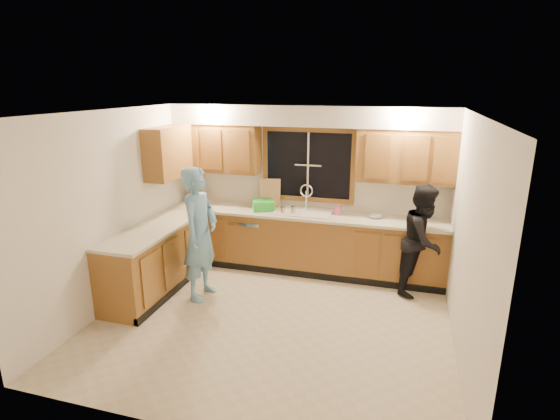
# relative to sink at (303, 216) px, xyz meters

# --- Properties ---
(floor) EXTENTS (4.20, 4.20, 0.00)m
(floor) POSITION_rel_sink_xyz_m (0.00, -1.60, -0.86)
(floor) COLOR beige
(floor) RESTS_ON ground
(ceiling) EXTENTS (4.20, 4.20, 0.00)m
(ceiling) POSITION_rel_sink_xyz_m (0.00, -1.60, 1.64)
(ceiling) COLOR silver
(wall_back) EXTENTS (4.20, 0.00, 4.20)m
(wall_back) POSITION_rel_sink_xyz_m (0.00, 0.30, 0.39)
(wall_back) COLOR silver
(wall_back) RESTS_ON ground
(wall_left) EXTENTS (0.00, 3.80, 3.80)m
(wall_left) POSITION_rel_sink_xyz_m (-2.10, -1.60, 0.39)
(wall_left) COLOR silver
(wall_left) RESTS_ON ground
(wall_right) EXTENTS (0.00, 3.80, 3.80)m
(wall_right) POSITION_rel_sink_xyz_m (2.10, -1.60, 0.39)
(wall_right) COLOR silver
(wall_right) RESTS_ON ground
(base_cabinets_back) EXTENTS (4.20, 0.60, 0.88)m
(base_cabinets_back) POSITION_rel_sink_xyz_m (0.00, -0.00, -0.42)
(base_cabinets_back) COLOR #905F29
(base_cabinets_back) RESTS_ON ground
(base_cabinets_left) EXTENTS (0.60, 1.90, 0.88)m
(base_cabinets_left) POSITION_rel_sink_xyz_m (-1.80, -1.25, -0.42)
(base_cabinets_left) COLOR #905F29
(base_cabinets_left) RESTS_ON ground
(countertop_back) EXTENTS (4.20, 0.63, 0.04)m
(countertop_back) POSITION_rel_sink_xyz_m (0.00, -0.02, 0.04)
(countertop_back) COLOR beige
(countertop_back) RESTS_ON base_cabinets_back
(countertop_left) EXTENTS (0.63, 1.90, 0.04)m
(countertop_left) POSITION_rel_sink_xyz_m (-1.79, -1.25, 0.04)
(countertop_left) COLOR beige
(countertop_left) RESTS_ON base_cabinets_left
(upper_cabinets_left) EXTENTS (1.35, 0.33, 0.75)m
(upper_cabinets_left) POSITION_rel_sink_xyz_m (-1.43, 0.13, 0.96)
(upper_cabinets_left) COLOR #905F29
(upper_cabinets_left) RESTS_ON wall_back
(upper_cabinets_right) EXTENTS (1.35, 0.33, 0.75)m
(upper_cabinets_right) POSITION_rel_sink_xyz_m (1.43, 0.13, 0.96)
(upper_cabinets_right) COLOR #905F29
(upper_cabinets_right) RESTS_ON wall_back
(upper_cabinets_return) EXTENTS (0.33, 0.90, 0.75)m
(upper_cabinets_return) POSITION_rel_sink_xyz_m (-1.94, -0.48, 0.96)
(upper_cabinets_return) COLOR #905F29
(upper_cabinets_return) RESTS_ON wall_left
(soffit) EXTENTS (4.20, 0.35, 0.30)m
(soffit) POSITION_rel_sink_xyz_m (0.00, 0.12, 1.49)
(soffit) COLOR beige
(soffit) RESTS_ON wall_back
(window_frame) EXTENTS (1.44, 0.03, 1.14)m
(window_frame) POSITION_rel_sink_xyz_m (0.00, 0.29, 0.74)
(window_frame) COLOR black
(window_frame) RESTS_ON wall_back
(sink) EXTENTS (0.86, 0.52, 0.57)m
(sink) POSITION_rel_sink_xyz_m (0.00, 0.00, 0.00)
(sink) COLOR white
(sink) RESTS_ON countertop_back
(dishwasher) EXTENTS (0.60, 0.56, 0.82)m
(dishwasher) POSITION_rel_sink_xyz_m (-0.85, -0.01, -0.45)
(dishwasher) COLOR white
(dishwasher) RESTS_ON floor
(stove) EXTENTS (0.58, 0.75, 0.90)m
(stove) POSITION_rel_sink_xyz_m (-1.80, -1.82, -0.41)
(stove) COLOR white
(stove) RESTS_ON floor
(man) EXTENTS (0.46, 0.67, 1.79)m
(man) POSITION_rel_sink_xyz_m (-1.10, -1.25, 0.03)
(man) COLOR #689EC6
(man) RESTS_ON floor
(woman) EXTENTS (0.83, 0.92, 1.53)m
(woman) POSITION_rel_sink_xyz_m (1.74, -0.30, -0.10)
(woman) COLOR black
(woman) RESTS_ON floor
(knife_block) EXTENTS (0.16, 0.16, 0.23)m
(knife_block) POSITION_rel_sink_xyz_m (-1.79, 0.13, 0.17)
(knife_block) COLOR brown
(knife_block) RESTS_ON countertop_back
(cutting_board) EXTENTS (0.35, 0.18, 0.44)m
(cutting_board) POSITION_rel_sink_xyz_m (-0.59, 0.22, 0.28)
(cutting_board) COLOR tan
(cutting_board) RESTS_ON countertop_back
(dish_crate) EXTENTS (0.41, 0.40, 0.15)m
(dish_crate) POSITION_rel_sink_xyz_m (-0.64, -0.01, 0.13)
(dish_crate) COLOR green
(dish_crate) RESTS_ON countertop_back
(soap_bottle) EXTENTS (0.10, 0.10, 0.18)m
(soap_bottle) POSITION_rel_sink_xyz_m (0.52, 0.04, 0.14)
(soap_bottle) COLOR #E3567F
(soap_bottle) RESTS_ON countertop_back
(bowl) EXTENTS (0.23, 0.23, 0.05)m
(bowl) POSITION_rel_sink_xyz_m (1.07, 0.03, 0.08)
(bowl) COLOR silver
(bowl) RESTS_ON countertop_back
(can_left) EXTENTS (0.07, 0.07, 0.13)m
(can_left) POSITION_rel_sink_xyz_m (-0.26, -0.20, 0.12)
(can_left) COLOR beige
(can_left) RESTS_ON countertop_back
(can_right) EXTENTS (0.08, 0.08, 0.13)m
(can_right) POSITION_rel_sink_xyz_m (-0.12, -0.15, 0.12)
(can_right) COLOR beige
(can_right) RESTS_ON countertop_back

